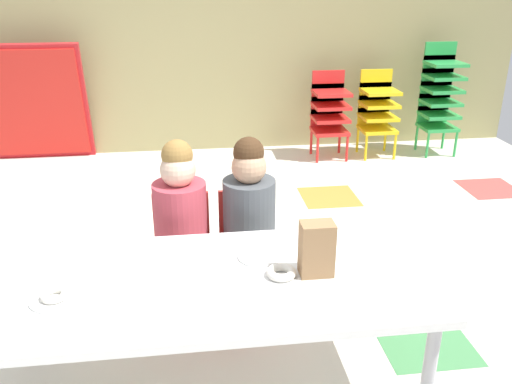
# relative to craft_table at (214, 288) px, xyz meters

# --- Properties ---
(ground_plane) EXTENTS (6.17, 5.52, 0.02)m
(ground_plane) POSITION_rel_craft_table_xyz_m (0.11, 0.64, -0.51)
(ground_plane) COLOR silver
(back_wall) EXTENTS (6.17, 0.10, 2.78)m
(back_wall) POSITION_rel_craft_table_xyz_m (0.11, 3.41, 0.89)
(back_wall) COLOR tan
(back_wall) RESTS_ON ground_plane
(craft_table) EXTENTS (1.69, 0.78, 0.55)m
(craft_table) POSITION_rel_craft_table_xyz_m (0.00, 0.00, 0.00)
(craft_table) COLOR white
(craft_table) RESTS_ON ground_plane
(seated_child_near_camera) EXTENTS (0.33, 0.33, 0.92)m
(seated_child_near_camera) POSITION_rel_craft_table_xyz_m (-0.13, 0.62, 0.05)
(seated_child_near_camera) COLOR red
(seated_child_near_camera) RESTS_ON ground_plane
(seated_child_middle_seat) EXTENTS (0.32, 0.31, 0.92)m
(seated_child_middle_seat) POSITION_rel_craft_table_xyz_m (0.21, 0.62, 0.05)
(seated_child_middle_seat) COLOR red
(seated_child_middle_seat) RESTS_ON ground_plane
(kid_chair_red_stack) EXTENTS (0.32, 0.30, 0.80)m
(kid_chair_red_stack) POSITION_rel_craft_table_xyz_m (1.24, 2.98, -0.05)
(kid_chair_red_stack) COLOR red
(kid_chair_red_stack) RESTS_ON ground_plane
(kid_chair_yellow_stack) EXTENTS (0.32, 0.30, 0.80)m
(kid_chair_yellow_stack) POSITION_rel_craft_table_xyz_m (1.70, 2.98, -0.05)
(kid_chair_yellow_stack) COLOR yellow
(kid_chair_yellow_stack) RESTS_ON ground_plane
(kid_chair_green_stack) EXTENTS (0.32, 0.30, 1.04)m
(kid_chair_green_stack) POSITION_rel_craft_table_xyz_m (2.30, 2.98, 0.08)
(kid_chair_green_stack) COLOR green
(kid_chair_green_stack) RESTS_ON ground_plane
(folded_activity_table) EXTENTS (0.90, 0.29, 1.09)m
(folded_activity_table) POSITION_rel_craft_table_xyz_m (-1.42, 3.21, 0.04)
(folded_activity_table) COLOR red
(folded_activity_table) RESTS_ON ground_plane
(paper_bag_brown) EXTENTS (0.13, 0.09, 0.22)m
(paper_bag_brown) POSITION_rel_craft_table_xyz_m (0.40, -0.02, 0.15)
(paper_bag_brown) COLOR #9E754C
(paper_bag_brown) RESTS_ON craft_table
(paper_plate_near_edge) EXTENTS (0.18, 0.18, 0.01)m
(paper_plate_near_edge) POSITION_rel_craft_table_xyz_m (-0.58, -0.08, 0.05)
(paper_plate_near_edge) COLOR white
(paper_plate_near_edge) RESTS_ON craft_table
(paper_plate_center_table) EXTENTS (0.18, 0.18, 0.01)m
(paper_plate_center_table) POSITION_rel_craft_table_xyz_m (0.20, 0.14, 0.05)
(paper_plate_center_table) COLOR white
(paper_plate_center_table) RESTS_ON craft_table
(donut_powdered_on_plate) EXTENTS (0.10, 0.10, 0.03)m
(donut_powdered_on_plate) POSITION_rel_craft_table_xyz_m (-0.58, -0.08, 0.07)
(donut_powdered_on_plate) COLOR white
(donut_powdered_on_plate) RESTS_ON craft_table
(donut_powdered_loose) EXTENTS (0.12, 0.12, 0.03)m
(donut_powdered_loose) POSITION_rel_craft_table_xyz_m (0.26, -0.02, 0.06)
(donut_powdered_loose) COLOR white
(donut_powdered_loose) RESTS_ON craft_table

